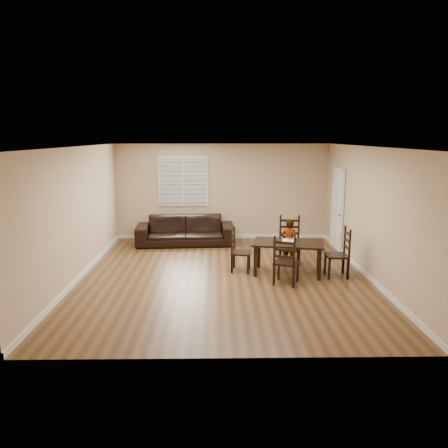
{
  "coord_description": "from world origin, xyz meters",
  "views": [
    {
      "loc": [
        -0.14,
        -8.84,
        2.91
      ],
      "look_at": [
        0.01,
        0.59,
        1.0
      ],
      "focal_mm": 35.0,
      "sensor_mm": 36.0,
      "label": 1
    }
  ],
  "objects_px": {
    "chair_near": "(289,241)",
    "sofa": "(185,230)",
    "chair_left": "(236,252)",
    "chair_right": "(343,254)",
    "child": "(289,243)",
    "dining_table": "(288,246)",
    "donut": "(289,239)",
    "chair_far": "(285,263)"
  },
  "relations": [
    {
      "from": "dining_table",
      "to": "chair_near",
      "type": "distance_m",
      "value": 0.97
    },
    {
      "from": "donut",
      "to": "chair_near",
      "type": "bearing_deg",
      "value": 80.53
    },
    {
      "from": "dining_table",
      "to": "chair_left",
      "type": "height_order",
      "value": "chair_left"
    },
    {
      "from": "chair_near",
      "to": "chair_right",
      "type": "height_order",
      "value": "chair_near"
    },
    {
      "from": "chair_left",
      "to": "donut",
      "type": "xyz_separation_m",
      "value": [
        1.16,
        -0.07,
        0.28
      ]
    },
    {
      "from": "chair_near",
      "to": "chair_right",
      "type": "xyz_separation_m",
      "value": [
        0.94,
        -1.16,
        -0.02
      ]
    },
    {
      "from": "chair_right",
      "to": "child",
      "type": "relative_size",
      "value": 0.96
    },
    {
      "from": "dining_table",
      "to": "sofa",
      "type": "relative_size",
      "value": 0.61
    },
    {
      "from": "chair_right",
      "to": "sofa",
      "type": "height_order",
      "value": "chair_right"
    },
    {
      "from": "chair_left",
      "to": "donut",
      "type": "bearing_deg",
      "value": -83.95
    },
    {
      "from": "chair_near",
      "to": "dining_table",
      "type": "bearing_deg",
      "value": -95.02
    },
    {
      "from": "chair_right",
      "to": "donut",
      "type": "height_order",
      "value": "chair_right"
    },
    {
      "from": "dining_table",
      "to": "child",
      "type": "xyz_separation_m",
      "value": [
        0.11,
        0.52,
        -0.05
      ]
    },
    {
      "from": "donut",
      "to": "sofa",
      "type": "bearing_deg",
      "value": 134.38
    },
    {
      "from": "dining_table",
      "to": "child",
      "type": "height_order",
      "value": "child"
    },
    {
      "from": "child",
      "to": "dining_table",
      "type": "bearing_deg",
      "value": 102.61
    },
    {
      "from": "child",
      "to": "donut",
      "type": "xyz_separation_m",
      "value": [
        -0.06,
        -0.36,
        0.17
      ]
    },
    {
      "from": "chair_far",
      "to": "donut",
      "type": "height_order",
      "value": "chair_far"
    },
    {
      "from": "sofa",
      "to": "chair_near",
      "type": "bearing_deg",
      "value": -37.06
    },
    {
      "from": "chair_left",
      "to": "dining_table",
      "type": "bearing_deg",
      "value": -92.17
    },
    {
      "from": "chair_near",
      "to": "sofa",
      "type": "distance_m",
      "value": 3.07
    },
    {
      "from": "chair_far",
      "to": "child",
      "type": "bearing_deg",
      "value": -80.0
    },
    {
      "from": "chair_near",
      "to": "chair_far",
      "type": "distance_m",
      "value": 1.76
    },
    {
      "from": "chair_far",
      "to": "sofa",
      "type": "xyz_separation_m",
      "value": [
        -2.19,
        3.41,
        -0.07
      ]
    },
    {
      "from": "chair_far",
      "to": "donut",
      "type": "distance_m",
      "value": 0.99
    },
    {
      "from": "chair_far",
      "to": "chair_left",
      "type": "bearing_deg",
      "value": -24.46
    },
    {
      "from": "chair_near",
      "to": "chair_left",
      "type": "height_order",
      "value": "chair_near"
    },
    {
      "from": "child",
      "to": "donut",
      "type": "relative_size",
      "value": 11.56
    },
    {
      "from": "child",
      "to": "sofa",
      "type": "distance_m",
      "value": 3.27
    },
    {
      "from": "chair_near",
      "to": "chair_right",
      "type": "bearing_deg",
      "value": -45.02
    },
    {
      "from": "chair_left",
      "to": "child",
      "type": "relative_size",
      "value": 0.87
    },
    {
      "from": "chair_left",
      "to": "chair_far",
      "type": "bearing_deg",
      "value": -127.88
    },
    {
      "from": "donut",
      "to": "chair_right",
      "type": "bearing_deg",
      "value": -19.13
    },
    {
      "from": "chair_near",
      "to": "sofa",
      "type": "xyz_separation_m",
      "value": [
        -2.56,
        1.7,
        -0.11
      ]
    },
    {
      "from": "sofa",
      "to": "donut",
      "type": "bearing_deg",
      "value": -49.15
    },
    {
      "from": "chair_far",
      "to": "donut",
      "type": "xyz_separation_m",
      "value": [
        0.24,
        0.93,
        0.26
      ]
    },
    {
      "from": "sofa",
      "to": "dining_table",
      "type": "bearing_deg",
      "value": -51.54
    },
    {
      "from": "dining_table",
      "to": "chair_right",
      "type": "relative_size",
      "value": 1.53
    },
    {
      "from": "child",
      "to": "chair_left",
      "type": "bearing_deg",
      "value": 38.14
    },
    {
      "from": "sofa",
      "to": "child",
      "type": "bearing_deg",
      "value": -43.95
    },
    {
      "from": "dining_table",
      "to": "chair_right",
      "type": "height_order",
      "value": "chair_right"
    },
    {
      "from": "chair_far",
      "to": "donut",
      "type": "bearing_deg",
      "value": -81.49
    }
  ]
}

